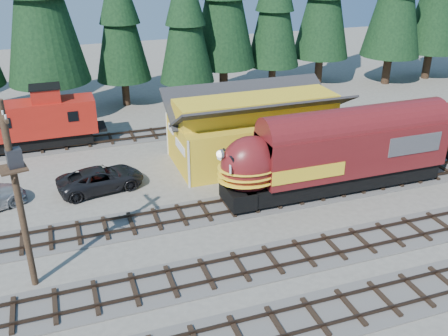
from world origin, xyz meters
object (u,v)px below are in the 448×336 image
object	(u,v)px
depot	(256,122)
caboose	(38,121)
utility_pole	(17,187)
locomotive	(330,157)
pickup_truck_a	(101,179)

from	to	relation	value
depot	caboose	xyz separation A→B (m)	(-15.17, 7.50, -0.65)
depot	utility_pole	size ratio (longest dim) A/B	1.38
caboose	utility_pole	world-z (taller)	utility_pole
locomotive	caboose	distance (m)	22.49
locomotive	utility_pole	distance (m)	18.85
depot	pickup_truck_a	size ratio (longest dim) A/B	2.28
locomotive	utility_pole	size ratio (longest dim) A/B	1.69
depot	utility_pole	xyz separation A→B (m)	(-15.82, -10.31, 2.34)
depot	locomotive	world-z (taller)	depot
locomotive	caboose	xyz separation A→B (m)	(-17.60, 14.00, -0.19)
caboose	utility_pole	distance (m)	18.08
depot	caboose	size ratio (longest dim) A/B	1.45
depot	pickup_truck_a	bearing A→B (deg)	-173.71
locomotive	pickup_truck_a	size ratio (longest dim) A/B	2.80
depot	caboose	world-z (taller)	depot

